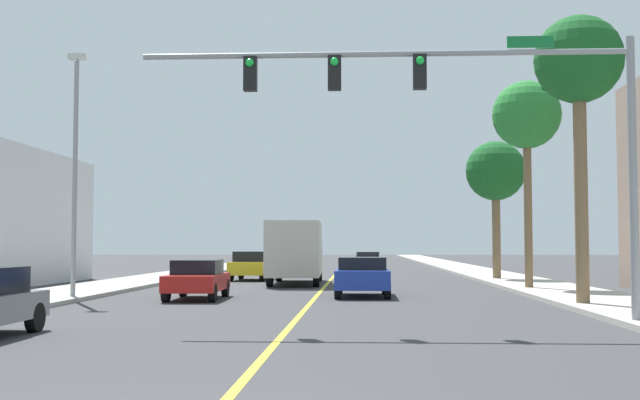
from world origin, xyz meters
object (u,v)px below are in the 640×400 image
at_px(car_white, 369,261).
at_px(delivery_truck, 296,251).
at_px(street_lamp, 75,162).
at_px(car_yellow, 251,265).
at_px(traffic_signal_mast, 461,104).
at_px(palm_near, 579,66).
at_px(palm_mid, 527,118).
at_px(palm_far, 496,173).
at_px(car_blue, 362,276).
at_px(car_red, 197,279).

bearing_deg(car_white, delivery_truck, -97.86).
bearing_deg(street_lamp, car_yellow, 75.62).
xyz_separation_m(traffic_signal_mast, car_white, (-1.88, 38.56, -4.54)).
bearing_deg(palm_near, palm_mid, 88.59).
height_order(street_lamp, palm_far, street_lamp).
xyz_separation_m(palm_near, car_blue, (-6.64, 4.78, -6.61)).
bearing_deg(traffic_signal_mast, car_blue, 103.11).
bearing_deg(palm_near, car_yellow, 125.41).
xyz_separation_m(car_blue, car_yellow, (-5.90, 12.85, 0.04)).
height_order(street_lamp, delivery_truck, street_lamp).
bearing_deg(car_yellow, palm_near, -51.99).
height_order(palm_mid, palm_far, palm_mid).
xyz_separation_m(palm_mid, palm_far, (0.17, 8.68, -1.51)).
bearing_deg(car_blue, palm_far, 60.61).
bearing_deg(car_red, delivery_truck, 74.78).
bearing_deg(car_red, car_yellow, 89.10).
height_order(palm_near, delivery_truck, palm_near).
xyz_separation_m(car_blue, car_red, (-5.74, -1.74, -0.03)).
bearing_deg(palm_mid, traffic_signal_mast, -107.66).
distance_m(traffic_signal_mast, palm_mid, 14.90).
bearing_deg(delivery_truck, car_blue, -71.77).
height_order(street_lamp, car_red, street_lamp).
relative_size(car_blue, delivery_truck, 0.49).
bearing_deg(traffic_signal_mast, palm_near, 51.67).
relative_size(traffic_signal_mast, car_red, 2.95).
distance_m(car_red, delivery_truck, 10.85).
relative_size(palm_near, palm_mid, 1.02).
bearing_deg(palm_near, car_blue, 144.26).
xyz_separation_m(street_lamp, car_yellow, (3.95, 15.41, -3.96)).
bearing_deg(palm_near, street_lamp, 172.34).
bearing_deg(palm_far, delivery_truck, -159.43).
relative_size(palm_mid, car_yellow, 2.20).
bearing_deg(traffic_signal_mast, palm_mid, 72.34).
relative_size(palm_near, car_blue, 2.18).
xyz_separation_m(palm_near, palm_mid, (0.21, 8.68, -0.19)).
xyz_separation_m(car_white, delivery_truck, (-3.66, -19.62, 0.86)).
xyz_separation_m(street_lamp, car_white, (10.33, 30.95, -4.02)).
xyz_separation_m(car_blue, delivery_truck, (-3.18, 8.76, 0.84)).
relative_size(street_lamp, palm_far, 1.16).
bearing_deg(street_lamp, car_red, 11.27).
bearing_deg(street_lamp, car_blue, 14.56).
distance_m(street_lamp, car_blue, 10.93).
distance_m(traffic_signal_mast, delivery_truck, 20.08).
bearing_deg(palm_near, delivery_truck, 125.94).
xyz_separation_m(street_lamp, delivery_truck, (6.67, 11.32, -3.16)).
xyz_separation_m(palm_far, car_yellow, (-12.91, 0.26, -4.88)).
relative_size(palm_mid, car_white, 1.85).
bearing_deg(car_red, traffic_signal_mast, -47.61).
xyz_separation_m(palm_far, delivery_truck, (-10.20, -3.83, -4.08)).
bearing_deg(traffic_signal_mast, palm_far, 78.46).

